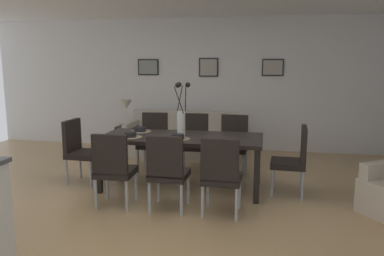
# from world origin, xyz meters

# --- Properties ---
(ground_plane) EXTENTS (9.00, 9.00, 0.00)m
(ground_plane) POSITION_xyz_m (0.00, 0.00, 0.00)
(ground_plane) COLOR tan
(back_wall_panel) EXTENTS (9.00, 0.10, 2.60)m
(back_wall_panel) POSITION_xyz_m (0.00, 3.25, 1.30)
(back_wall_panel) COLOR silver
(back_wall_panel) RESTS_ON ground
(dining_table) EXTENTS (2.20, 0.94, 0.74)m
(dining_table) POSITION_xyz_m (0.09, 0.62, 0.67)
(dining_table) COLOR black
(dining_table) RESTS_ON ground
(dining_chair_near_left) EXTENTS (0.46, 0.46, 0.92)m
(dining_chair_near_left) POSITION_xyz_m (-0.55, -0.24, 0.51)
(dining_chair_near_left) COLOR black
(dining_chair_near_left) RESTS_ON ground
(dining_chair_near_right) EXTENTS (0.46, 0.46, 0.92)m
(dining_chair_near_right) POSITION_xyz_m (-0.57, 1.50, 0.51)
(dining_chair_near_right) COLOR black
(dining_chair_near_right) RESTS_ON ground
(dining_chair_far_left) EXTENTS (0.44, 0.44, 0.92)m
(dining_chair_far_left) POSITION_xyz_m (0.11, -0.23, 0.51)
(dining_chair_far_left) COLOR black
(dining_chair_far_left) RESTS_ON ground
(dining_chair_far_right) EXTENTS (0.46, 0.46, 0.92)m
(dining_chair_far_right) POSITION_xyz_m (0.11, 1.52, 0.51)
(dining_chair_far_right) COLOR black
(dining_chair_far_right) RESTS_ON ground
(dining_chair_mid_left) EXTENTS (0.45, 0.45, 0.92)m
(dining_chair_mid_left) POSITION_xyz_m (0.74, -0.26, 0.51)
(dining_chair_mid_left) COLOR black
(dining_chair_mid_left) RESTS_ON ground
(dining_chair_mid_right) EXTENTS (0.46, 0.46, 0.92)m
(dining_chair_mid_right) POSITION_xyz_m (0.74, 1.48, 0.51)
(dining_chair_mid_right) COLOR black
(dining_chair_mid_right) RESTS_ON ground
(dining_chair_head_west) EXTENTS (0.46, 0.46, 0.92)m
(dining_chair_head_west) POSITION_xyz_m (-1.42, 0.62, 0.51)
(dining_chair_head_west) COLOR black
(dining_chair_head_west) RESTS_ON ground
(dining_chair_head_east) EXTENTS (0.46, 0.46, 0.92)m
(dining_chair_head_east) POSITION_xyz_m (1.60, 0.62, 0.51)
(dining_chair_head_east) COLOR black
(dining_chair_head_east) RESTS_ON ground
(centerpiece_vase) EXTENTS (0.21, 0.23, 0.73)m
(centerpiece_vase) POSITION_xyz_m (0.09, 0.62, 1.02)
(centerpiece_vase) COLOR silver
(centerpiece_vase) RESTS_ON dining_table
(placemat_near_left) EXTENTS (0.32, 0.32, 0.01)m
(placemat_near_left) POSITION_xyz_m (-0.57, 0.41, 0.74)
(placemat_near_left) COLOR #7F705B
(placemat_near_left) RESTS_ON dining_table
(bowl_near_left) EXTENTS (0.17, 0.17, 0.07)m
(bowl_near_left) POSITION_xyz_m (-0.57, 0.41, 0.78)
(bowl_near_left) COLOR black
(bowl_near_left) RESTS_ON dining_table
(placemat_near_right) EXTENTS (0.32, 0.32, 0.01)m
(placemat_near_right) POSITION_xyz_m (-0.57, 0.83, 0.74)
(placemat_near_right) COLOR #7F705B
(placemat_near_right) RESTS_ON dining_table
(bowl_near_right) EXTENTS (0.17, 0.17, 0.07)m
(bowl_near_right) POSITION_xyz_m (-0.57, 0.83, 0.78)
(bowl_near_right) COLOR black
(bowl_near_right) RESTS_ON dining_table
(placemat_far_left) EXTENTS (0.32, 0.32, 0.01)m
(placemat_far_left) POSITION_xyz_m (0.09, 0.41, 0.74)
(placemat_far_left) COLOR #7F705B
(placemat_far_left) RESTS_ON dining_table
(bowl_far_left) EXTENTS (0.17, 0.17, 0.07)m
(bowl_far_left) POSITION_xyz_m (0.09, 0.41, 0.78)
(bowl_far_left) COLOR black
(bowl_far_left) RESTS_ON dining_table
(sofa) EXTENTS (2.07, 0.84, 0.80)m
(sofa) POSITION_xyz_m (-0.29, 2.52, 0.28)
(sofa) COLOR #B2A899
(sofa) RESTS_ON ground
(side_table) EXTENTS (0.36, 0.36, 0.52)m
(side_table) POSITION_xyz_m (-1.40, 2.52, 0.26)
(side_table) COLOR black
(side_table) RESTS_ON ground
(table_lamp) EXTENTS (0.22, 0.22, 0.51)m
(table_lamp) POSITION_xyz_m (-1.40, 2.52, 0.89)
(table_lamp) COLOR beige
(table_lamp) RESTS_ON side_table
(framed_picture_left) EXTENTS (0.43, 0.03, 0.32)m
(framed_picture_left) POSITION_xyz_m (-1.15, 3.18, 1.64)
(framed_picture_left) COLOR black
(framed_picture_center) EXTENTS (0.38, 0.03, 0.37)m
(framed_picture_center) POSITION_xyz_m (0.09, 3.18, 1.64)
(framed_picture_center) COLOR black
(framed_picture_right) EXTENTS (0.41, 0.03, 0.32)m
(framed_picture_right) POSITION_xyz_m (1.33, 3.18, 1.64)
(framed_picture_right) COLOR black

